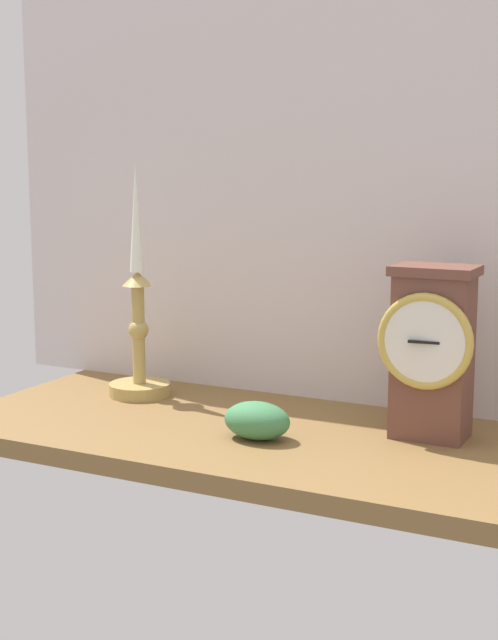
{
  "coord_description": "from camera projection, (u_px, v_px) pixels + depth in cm",
  "views": [
    {
      "loc": [
        40.51,
        -101.82,
        33.61
      ],
      "look_at": [
        -10.96,
        0.0,
        14.0
      ],
      "focal_mm": 51.85,
      "sensor_mm": 36.0,
      "label": 1
    }
  ],
  "objects": [
    {
      "name": "mantel_clock",
      "position": [
        432.0,
        350.0,
        1.12
      ],
      "size": [
        11.67,
        8.13,
        21.33
      ],
      "color": "brown",
      "rests_on": "ground_plane"
    },
    {
      "name": "ground_plane",
      "position": [
        328.0,
        449.0,
        1.13
      ],
      "size": [
        100.0,
        36.0,
        2.4
      ],
      "primitive_type": "cube",
      "color": "brown"
    },
    {
      "name": "ivy_sprig",
      "position": [
        257.0,
        421.0,
        1.13
      ],
      "size": [
        8.51,
        5.95,
        4.66
      ],
      "color": "#3E7F4D",
      "rests_on": "ground_plane"
    },
    {
      "name": "candlestick_tall_left",
      "position": [
        138.0,
        329.0,
        1.33
      ],
      "size": [
        8.93,
        8.93,
        33.34
      ],
      "color": "tan",
      "rests_on": "ground_plane"
    },
    {
      "name": "back_wall",
      "position": [
        384.0,
        170.0,
        1.24
      ],
      "size": [
        120.0,
        2.0,
        65.0
      ],
      "primitive_type": "cube",
      "color": "silver",
      "rests_on": "ground_plane"
    }
  ]
}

